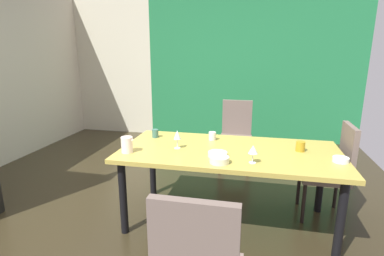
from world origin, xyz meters
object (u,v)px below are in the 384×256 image
object	(u,v)px
serving_bowl_center	(218,154)
pitcher_corner	(127,145)
serving_bowl_east	(219,160)
cup_front	(300,146)
cup_south	(155,133)
wine_glass_rear	(253,150)
chair_right_far	(333,167)
serving_bowl_west	(341,160)
cup_right	(212,136)
dining_table	(229,157)
chair_head_far	(236,132)
wine_glass_near_shelf	(177,135)

from	to	relation	value
serving_bowl_center	pitcher_corner	world-z (taller)	pitcher_corner
serving_bowl_east	pitcher_corner	world-z (taller)	pitcher_corner
serving_bowl_center	cup_front	world-z (taller)	cup_front
serving_bowl_east	cup_south	distance (m)	0.98
wine_glass_rear	cup_south	xyz separation A→B (m)	(-1.04, 0.55, -0.07)
cup_front	cup_south	size ratio (longest dim) A/B	1.05
chair_right_far	serving_bowl_center	xyz separation A→B (m)	(-1.09, -0.54, 0.24)
serving_bowl_west	cup_right	distance (m)	1.22
dining_table	pitcher_corner	distance (m)	0.96
serving_bowl_east	cup_front	size ratio (longest dim) A/B	1.78
serving_bowl_west	cup_front	bearing A→B (deg)	143.78
serving_bowl_center	dining_table	bearing A→B (deg)	68.15
serving_bowl_center	serving_bowl_west	world-z (taller)	serving_bowl_center
dining_table	serving_bowl_center	bearing A→B (deg)	-111.85
cup_front	pitcher_corner	world-z (taller)	pitcher_corner
serving_bowl_east	cup_front	xyz separation A→B (m)	(0.69, 0.46, 0.02)
serving_bowl_west	chair_head_far	bearing A→B (deg)	122.26
cup_front	dining_table	bearing A→B (deg)	-171.62
chair_right_far	wine_glass_near_shelf	world-z (taller)	chair_right_far
chair_right_far	pitcher_corner	xyz separation A→B (m)	(-1.91, -0.60, 0.29)
wine_glass_near_shelf	serving_bowl_east	xyz separation A→B (m)	(0.44, -0.30, -0.10)
chair_head_far	cup_right	world-z (taller)	chair_head_far
chair_right_far	cup_right	bearing A→B (deg)	92.02
serving_bowl_west	serving_bowl_east	distance (m)	1.02
serving_bowl_west	serving_bowl_east	size ratio (longest dim) A/B	0.79
serving_bowl_east	cup_front	world-z (taller)	cup_front
dining_table	wine_glass_near_shelf	world-z (taller)	wine_glass_near_shelf
chair_head_far	wine_glass_near_shelf	xyz separation A→B (m)	(-0.46, -1.49, 0.34)
wine_glass_near_shelf	cup_front	xyz separation A→B (m)	(1.13, 0.16, -0.08)
pitcher_corner	wine_glass_near_shelf	bearing A→B (deg)	26.82
wine_glass_rear	wine_glass_near_shelf	world-z (taller)	wine_glass_near_shelf
serving_bowl_east	cup_right	world-z (taller)	cup_right
chair_right_far	cup_front	distance (m)	0.50
serving_bowl_east	pitcher_corner	distance (m)	0.86
chair_right_far	cup_right	size ratio (longest dim) A/B	11.39
serving_bowl_west	cup_front	distance (m)	0.37
serving_bowl_center	cup_right	distance (m)	0.51
chair_head_far	wine_glass_near_shelf	distance (m)	1.59
serving_bowl_west	cup_south	xyz separation A→B (m)	(-1.76, 0.37, 0.02)
chair_right_far	serving_bowl_east	xyz separation A→B (m)	(-1.05, -0.68, 0.24)
chair_right_far	wine_glass_rear	bearing A→B (deg)	128.62
serving_bowl_west	cup_right	size ratio (longest dim) A/B	1.53
wine_glass_near_shelf	wine_glass_rear	bearing A→B (deg)	-18.55
chair_head_far	serving_bowl_east	world-z (taller)	chair_head_far
serving_bowl_center	cup_right	xyz separation A→B (m)	(-0.12, 0.49, 0.02)
wine_glass_near_shelf	serving_bowl_east	world-z (taller)	wine_glass_near_shelf
cup_front	cup_south	world-z (taller)	cup_front
dining_table	pitcher_corner	xyz separation A→B (m)	(-0.91, -0.28, 0.15)
chair_right_far	cup_front	bearing A→B (deg)	122.42
dining_table	cup_right	bearing A→B (deg)	126.55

